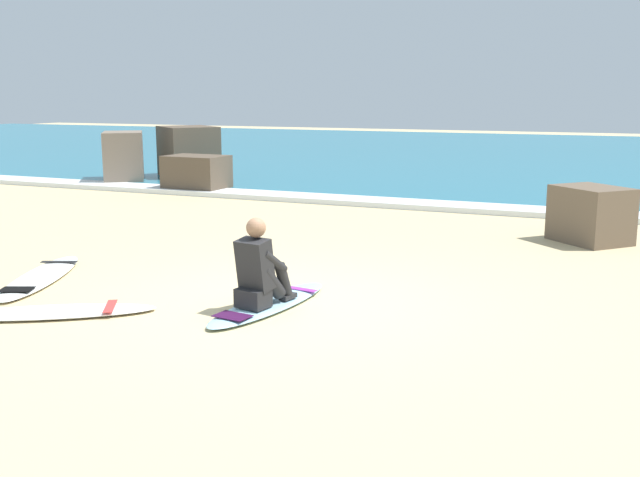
{
  "coord_description": "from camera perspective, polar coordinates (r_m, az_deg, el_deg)",
  "views": [
    {
      "loc": [
        3.37,
        -7.06,
        2.28
      ],
      "look_at": [
        -0.09,
        1.0,
        0.55
      ],
      "focal_mm": 41.15,
      "sensor_mm": 36.0,
      "label": 1
    }
  ],
  "objects": [
    {
      "name": "sea",
      "position": [
        28.46,
        16.42,
        6.22
      ],
      "size": [
        80.0,
        28.0,
        0.1
      ],
      "primitive_type": "cube",
      "color": "teal",
      "rests_on": "ground"
    },
    {
      "name": "shoreline_rock",
      "position": [
        12.16,
        20.31,
        1.75
      ],
      "size": [
        1.37,
        1.35,
        0.87
      ],
      "primitive_type": "cube",
      "rotation": [
        0.0,
        0.0,
        2.4
      ],
      "color": "brown",
      "rests_on": "ground"
    },
    {
      "name": "surfboard_spare_near",
      "position": [
        8.22,
        -20.22,
        -5.39
      ],
      "size": [
        2.12,
        1.59,
        0.08
      ],
      "color": "white",
      "rests_on": "ground"
    },
    {
      "name": "surfboard_main",
      "position": [
        8.04,
        -3.96,
        -5.08
      ],
      "size": [
        0.79,
        2.11,
        0.08
      ],
      "color": "#9ED1E5",
      "rests_on": "ground"
    },
    {
      "name": "rock_outcrop_distant",
      "position": [
        19.51,
        -11.57,
        6.13
      ],
      "size": [
        4.19,
        3.62,
        1.43
      ],
      "color": "#756656",
      "rests_on": "ground"
    },
    {
      "name": "surfboard_spare_far",
      "position": [
        9.84,
        -20.88,
        -2.78
      ],
      "size": [
        1.4,
        2.36,
        0.08
      ],
      "color": "white",
      "rests_on": "ground"
    },
    {
      "name": "ground_plane",
      "position": [
        8.15,
        -2.21,
        -5.09
      ],
      "size": [
        80.0,
        80.0,
        0.0
      ],
      "primitive_type": "plane",
      "color": "#CCB584"
    },
    {
      "name": "surfer_seated",
      "position": [
        7.79,
        -4.71,
        -2.57
      ],
      "size": [
        0.45,
        0.75,
        0.95
      ],
      "color": "#232326",
      "rests_on": "surfboard_main"
    },
    {
      "name": "breaking_foam",
      "position": [
        15.02,
        9.99,
        2.48
      ],
      "size": [
        80.0,
        0.9,
        0.11
      ],
      "primitive_type": "cube",
      "color": "white",
      "rests_on": "ground"
    }
  ]
}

